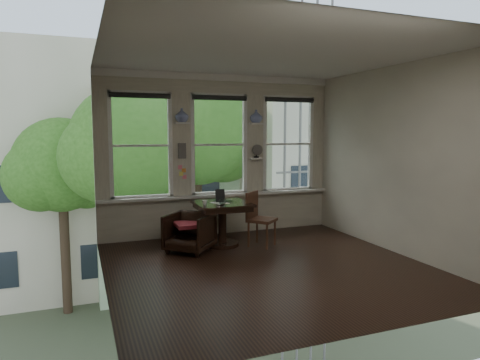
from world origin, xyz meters
name	(u,v)px	position (x,y,z in m)	size (l,w,h in m)	color
ground	(267,267)	(0.00, 0.00, 0.00)	(4.50, 4.50, 0.00)	black
ceiling	(269,54)	(0.00, 0.00, 3.00)	(4.50, 4.50, 0.00)	silver
wall_back	(219,155)	(0.00, 2.25, 1.50)	(4.50, 4.50, 0.00)	beige
wall_front	(370,180)	(0.00, -2.25, 1.50)	(4.50, 4.50, 0.00)	beige
wall_left	(101,168)	(-2.25, 0.00, 1.50)	(4.50, 4.50, 0.00)	beige
wall_right	(397,160)	(2.25, 0.00, 1.50)	(4.50, 4.50, 0.00)	beige
window_left	(141,146)	(-1.45, 2.25, 1.70)	(1.10, 0.12, 1.90)	white
window_center	(219,145)	(0.00, 2.25, 1.70)	(1.10, 0.12, 1.90)	white
window_right	(287,144)	(1.45, 2.25, 1.70)	(1.10, 0.12, 1.90)	white
shelf_left	(182,123)	(-0.72, 2.15, 2.10)	(0.26, 0.16, 0.03)	white
shelf_right	(256,124)	(0.72, 2.15, 2.10)	(0.26, 0.16, 0.03)	white
intercom	(182,151)	(-0.72, 2.18, 1.60)	(0.14, 0.06, 0.28)	#59544F
sticky_notes	(182,170)	(-0.72, 2.19, 1.25)	(0.16, 0.01, 0.24)	pink
desk_fan	(256,153)	(0.72, 2.13, 1.53)	(0.20, 0.20, 0.24)	#59544F
vase_left	(182,115)	(-0.72, 2.15, 2.24)	(0.24, 0.24, 0.25)	silver
vase_right	(256,116)	(0.72, 2.15, 2.24)	(0.24, 0.24, 0.25)	silver
table	(222,224)	(-0.24, 1.34, 0.38)	(0.90, 0.90, 0.75)	black
armchair_left	(190,232)	(-0.85, 1.17, 0.32)	(0.68, 0.70, 0.64)	black
cushion_red	(189,224)	(-0.85, 1.17, 0.45)	(0.45, 0.45, 0.06)	maroon
side_chair_right	(262,219)	(0.39, 1.08, 0.46)	(0.42, 0.42, 0.92)	#4D291B
laptop	(224,201)	(-0.20, 1.38, 0.76)	(0.36, 0.23, 0.03)	black
mug	(205,203)	(-0.59, 1.18, 0.79)	(0.09, 0.09, 0.08)	white
drinking_glass	(222,202)	(-0.31, 1.12, 0.80)	(0.12, 0.12, 0.09)	white
tablet	(220,196)	(-0.25, 1.40, 0.86)	(0.16, 0.02, 0.22)	black
papers	(219,203)	(-0.30, 1.30, 0.75)	(0.22, 0.30, 0.00)	silver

